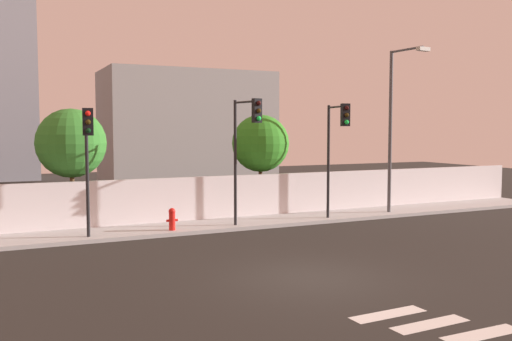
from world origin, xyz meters
TOP-DOWN VIEW (x-y plane):
  - ground_plane at (0.00, 0.00)m, footprint 80.00×80.00m
  - sidewalk at (0.00, 8.20)m, footprint 36.00×2.40m
  - perimeter_wall at (0.00, 9.49)m, footprint 36.00×0.18m
  - crosswalk_marking at (0.02, -4.53)m, footprint 3.89×3.02m
  - traffic_light_left at (-4.65, 6.86)m, footprint 0.36×1.50m
  - traffic_light_center at (5.28, 6.72)m, footprint 0.46×1.81m
  - traffic_light_right at (1.21, 6.79)m, footprint 0.51×1.70m
  - street_lamp_curbside at (8.86, 7.48)m, footprint 0.62×2.11m
  - fire_hydrant at (-1.54, 7.52)m, footprint 0.44×0.26m
  - roadside_tree_leftmost at (-4.76, 10.42)m, footprint 2.74×2.74m
  - roadside_tree_midleft at (3.56, 10.42)m, footprint 2.63×2.63m
  - low_building_distant at (4.30, 23.49)m, footprint 11.00×6.00m

SIDE VIEW (x-z plane):
  - ground_plane at x=0.00m, z-range 0.00..0.00m
  - crosswalk_marking at x=0.02m, z-range 0.00..0.01m
  - sidewalk at x=0.00m, z-range 0.00..0.15m
  - fire_hydrant at x=-1.54m, z-range 0.18..1.02m
  - perimeter_wall at x=0.00m, z-range 0.15..1.95m
  - roadside_tree_midleft at x=3.56m, z-range 0.98..5.60m
  - roadside_tree_leftmost at x=-4.76m, z-range 1.00..5.77m
  - traffic_light_left at x=-4.65m, z-range 1.20..5.69m
  - traffic_light_center at x=5.28m, z-range 1.27..6.09m
  - traffic_light_right at x=1.21m, z-range 1.29..6.22m
  - low_building_distant at x=4.30m, z-range 0.00..7.79m
  - street_lamp_curbside at x=8.86m, z-range 0.80..8.12m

